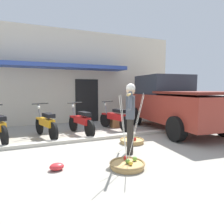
% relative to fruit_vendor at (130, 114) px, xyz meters
% --- Properties ---
extents(ground_plane, '(90.00, 90.00, 0.00)m').
position_rel_fruit_vendor_xyz_m(ground_plane, '(-0.45, 0.88, -0.98)').
color(ground_plane, '#9E998C').
extents(sidewalk_curb, '(20.00, 0.24, 0.10)m').
position_rel_fruit_vendor_xyz_m(sidewalk_curb, '(-0.45, 1.58, -0.93)').
color(sidewalk_curb, '#BAB4A5').
rests_on(sidewalk_curb, ground).
extents(fruit_vendor, '(1.04, 1.61, 1.70)m').
position_rel_fruit_vendor_xyz_m(fruit_vendor, '(0.00, 0.00, 0.00)').
color(fruit_vendor, '#2D2823').
rests_on(fruit_vendor, ground).
extents(fruit_basket_left_side, '(0.71, 0.71, 1.45)m').
position_rel_fruit_vendor_xyz_m(fruit_basket_left_side, '(-0.50, -0.79, -0.91)').
color(fruit_basket_left_side, tan).
rests_on(fruit_basket_left_side, ground).
extents(fruit_basket_right_side, '(0.71, 0.71, 1.45)m').
position_rel_fruit_vendor_xyz_m(fruit_basket_right_side, '(0.50, 0.79, -0.91)').
color(fruit_basket_right_side, tan).
rests_on(fruit_basket_right_side, ground).
extents(motorcycle_second_in_row, '(0.63, 1.78, 1.09)m').
position_rel_fruit_vendor_xyz_m(motorcycle_second_in_row, '(-1.69, 2.48, -0.53)').
color(motorcycle_second_in_row, black).
rests_on(motorcycle_second_in_row, ground).
extents(motorcycle_third_in_row, '(0.58, 1.80, 1.09)m').
position_rel_fruit_vendor_xyz_m(motorcycle_third_in_row, '(-0.55, 2.44, -0.53)').
color(motorcycle_third_in_row, black).
rests_on(motorcycle_third_in_row, ground).
extents(motorcycle_end_of_row, '(0.64, 1.78, 1.09)m').
position_rel_fruit_vendor_xyz_m(motorcycle_end_of_row, '(0.87, 2.75, -0.53)').
color(motorcycle_end_of_row, black).
rests_on(motorcycle_end_of_row, ground).
extents(parked_truck, '(2.53, 4.87, 2.10)m').
position_rel_fruit_vendor_xyz_m(parked_truck, '(2.92, 1.92, 0.05)').
color(parked_truck, maroon).
rests_on(parked_truck, ground).
extents(storefront_building, '(13.00, 6.00, 4.20)m').
position_rel_fruit_vendor_xyz_m(storefront_building, '(-1.49, 7.56, 1.12)').
color(storefront_building, beige).
rests_on(storefront_building, ground).
extents(plastic_litter_bag, '(0.28, 0.22, 0.14)m').
position_rel_fruit_vendor_xyz_m(plastic_litter_bag, '(-1.81, -0.34, -0.91)').
color(plastic_litter_bag, red).
rests_on(plastic_litter_bag, ground).
extents(wooden_crate, '(0.44, 0.36, 0.32)m').
position_rel_fruit_vendor_xyz_m(wooden_crate, '(1.13, 3.21, -0.82)').
color(wooden_crate, olive).
rests_on(wooden_crate, ground).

